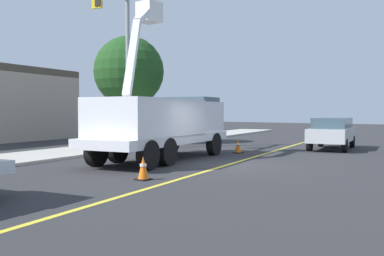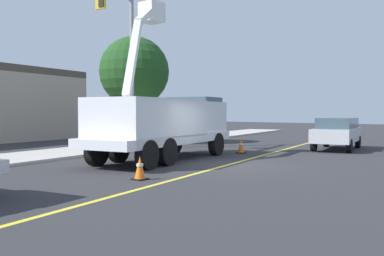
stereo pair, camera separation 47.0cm
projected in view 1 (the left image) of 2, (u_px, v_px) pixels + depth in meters
The scene contains 9 objects.
ground at pixel (227, 165), 16.21m from camera, with size 120.00×120.00×0.00m, color #2D2D30.
sidewalk_far_side at pixel (56, 154), 20.03m from camera, with size 60.00×3.60×0.12m, color #B2ADA3.
lane_centre_stripe at pixel (227, 165), 16.21m from camera, with size 50.00×0.16×0.01m, color yellow.
utility_bucket_truck at pixel (163, 121), 17.94m from camera, with size 8.54×4.35×7.48m.
passing_minivan at pixel (332, 131), 23.08m from camera, with size 5.08×2.83×1.69m.
traffic_cone_mid_front at pixel (143, 168), 12.63m from camera, with size 0.40×0.40×0.71m.
traffic_cone_mid_rear at pixel (238, 146), 20.93m from camera, with size 0.40×0.40×0.70m.
traffic_signal_mast at pixel (108, 32), 21.69m from camera, with size 6.40×1.48×8.75m.
street_tree_right at pixel (129, 71), 27.12m from camera, with size 4.42×4.42×6.79m.
Camera 1 is at (-13.53, -8.93, 2.00)m, focal length 40.21 mm.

